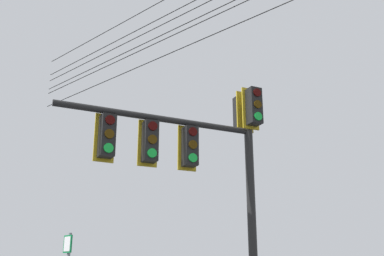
% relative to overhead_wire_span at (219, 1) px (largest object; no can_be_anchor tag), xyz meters
% --- Properties ---
extents(signal_mast_assembly, '(1.93, 4.68, 6.59)m').
position_rel_overhead_wire_span_xyz_m(signal_mast_assembly, '(-0.98, 0.58, -4.79)').
color(signal_mast_assembly, black).
rests_on(signal_mast_assembly, ground).
extents(overhead_wire_span, '(14.13, 11.41, 2.37)m').
position_rel_overhead_wire_span_xyz_m(overhead_wire_span, '(0.00, 0.00, 0.00)').
color(overhead_wire_span, black).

